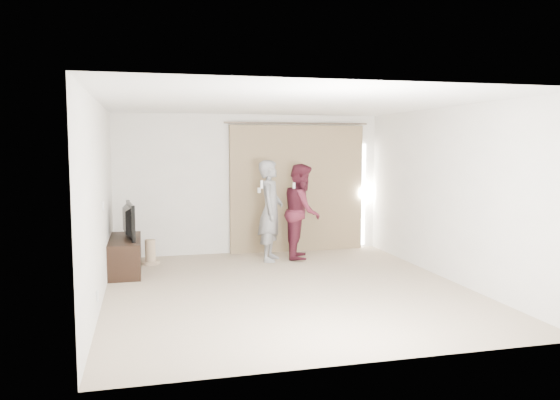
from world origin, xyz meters
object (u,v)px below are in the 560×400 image
at_px(tv, 124,221).
at_px(person_man, 271,211).
at_px(person_woman, 302,211).
at_px(tv_console, 125,255).

bearing_deg(tv, person_man, -89.46).
bearing_deg(person_woman, tv_console, -172.95).
relative_size(tv_console, person_man, 0.80).
xyz_separation_m(tv_console, tv, (0.00, 0.00, 0.56)).
bearing_deg(tv, tv_console, 173.64).
height_order(tv, person_woman, person_woman).
bearing_deg(tv, person_woman, -89.30).
relative_size(tv_console, tv, 1.44).
xyz_separation_m(person_man, person_woman, (0.60, 0.08, -0.03)).
distance_m(person_man, person_woman, 0.60).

